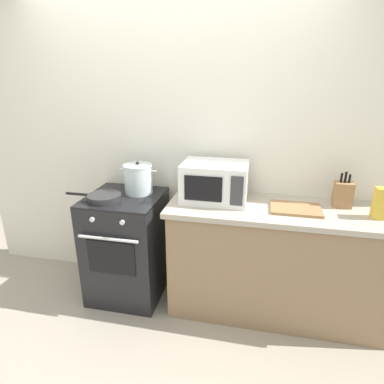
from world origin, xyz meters
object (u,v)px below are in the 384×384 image
stove (127,246)px  frying_pan (104,197)px  pasta_box (380,203)px  knife_block (343,194)px  stock_pot (138,179)px  microwave (215,182)px  cutting_board (296,209)px

stove → frying_pan: size_ratio=1.99×
stove → pasta_box: pasta_box is taller
frying_pan → knife_block: 1.82m
stock_pot → pasta_box: bearing=-4.3°
microwave → frying_pan: bearing=-167.0°
stock_pot → microwave: size_ratio=0.64×
knife_block → pasta_box: (0.20, -0.17, 0.01)m
microwave → cutting_board: (0.61, -0.08, -0.14)m
microwave → cutting_board: size_ratio=1.39×
stove → microwave: 0.96m
frying_pan → stove: bearing=46.0°
frying_pan → pasta_box: pasta_box is taller
knife_block → pasta_box: size_ratio=1.23×
stove → knife_block: size_ratio=3.39×
microwave → pasta_box: size_ratio=2.27×
stove → stock_pot: (0.10, 0.11, 0.58)m
cutting_board → knife_block: 0.38m
pasta_box → cutting_board: bearing=176.8°
stock_pot → knife_block: size_ratio=1.19×
knife_block → cutting_board: bearing=-157.6°
microwave → cutting_board: bearing=-7.3°
pasta_box → microwave: bearing=174.6°
frying_pan → microwave: 0.88m
stock_pot → frying_pan: (-0.21, -0.22, -0.10)m
stock_pot → frying_pan: 0.32m
stove → frying_pan: frying_pan is taller
microwave → pasta_box: bearing=-5.4°
cutting_board → knife_block: size_ratio=1.33×
stove → stock_pot: 0.60m
stock_pot → microwave: bearing=-2.3°
stove → microwave: size_ratio=1.84×
microwave → pasta_box: (1.15, -0.11, -0.04)m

